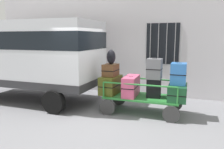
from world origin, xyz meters
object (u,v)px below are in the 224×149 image
(suitcase_center_bottom, at_px, (154,88))
(suitcase_midright_middle, at_px, (178,74))
(van, at_px, (32,53))
(luggage_cart, at_px, (142,100))
(suitcase_midright_bottom, at_px, (177,92))
(suitcase_left_bottom, at_px, (111,85))
(backpack, at_px, (111,57))
(suitcase_midleft_bottom, at_px, (131,86))
(suitcase_center_middle, at_px, (154,69))
(suitcase_left_middle, at_px, (111,70))

(suitcase_center_bottom, relative_size, suitcase_midright_middle, 0.91)
(van, distance_m, suitcase_center_bottom, 4.39)
(luggage_cart, distance_m, suitcase_midright_bottom, 1.05)
(suitcase_left_bottom, bearing_deg, suitcase_midright_bottom, -1.22)
(van, xyz_separation_m, suitcase_center_bottom, (4.29, -0.01, -0.92))
(van, bearing_deg, luggage_cart, -0.59)
(van, xyz_separation_m, backpack, (2.98, -0.08, -0.05))
(backpack, bearing_deg, suitcase_midleft_bottom, -0.34)
(suitcase_center_bottom, bearing_deg, suitcase_midright_bottom, -4.76)
(luggage_cart, height_order, suitcase_center_middle, suitcase_center_middle)
(luggage_cart, xyz_separation_m, suitcase_left_bottom, (-1.01, 0.01, 0.38))
(suitcase_left_middle, xyz_separation_m, backpack, (0.03, -0.05, 0.41))
(van, height_order, suitcase_center_middle, van)
(luggage_cart, distance_m, suitcase_left_bottom, 1.07)
(suitcase_left_bottom, bearing_deg, suitcase_center_middle, 0.13)
(suitcase_midright_bottom, bearing_deg, suitcase_midleft_bottom, -179.53)
(suitcase_midright_middle, xyz_separation_m, backpack, (-1.98, -0.06, 0.41))
(van, height_order, suitcase_midright_middle, van)
(luggage_cart, height_order, backpack, backpack)
(suitcase_midright_bottom, xyz_separation_m, backpack, (-1.98, -0.01, 0.93))
(luggage_cart, relative_size, suitcase_left_middle, 4.02)
(suitcase_left_middle, relative_size, suitcase_midleft_bottom, 0.61)
(suitcase_midright_middle, height_order, backpack, backpack)
(suitcase_center_middle, bearing_deg, luggage_cart, -177.09)
(backpack, bearing_deg, suitcase_midright_middle, 1.77)
(suitcase_center_bottom, height_order, suitcase_midright_middle, suitcase_midright_middle)
(suitcase_left_middle, bearing_deg, van, 179.46)
(van, xyz_separation_m, suitcase_left_bottom, (2.95, -0.03, -0.92))
(suitcase_center_bottom, bearing_deg, suitcase_midleft_bottom, -174.31)
(suitcase_center_bottom, bearing_deg, suitcase_midright_middle, -0.16)
(luggage_cart, bearing_deg, suitcase_midleft_bottom, -173.22)
(van, xyz_separation_m, suitcase_midleft_bottom, (3.62, -0.08, -0.90))
(luggage_cart, xyz_separation_m, suitcase_center_middle, (0.34, 0.02, 0.94))
(van, bearing_deg, suitcase_midleft_bottom, -1.28)
(suitcase_center_bottom, height_order, suitcase_center_middle, suitcase_center_middle)
(suitcase_midright_bottom, bearing_deg, van, 179.19)
(suitcase_left_bottom, height_order, suitcase_midright_middle, suitcase_midright_middle)
(suitcase_midright_bottom, distance_m, backpack, 2.19)
(suitcase_midright_bottom, relative_size, suitcase_midright_middle, 1.53)
(suitcase_midright_bottom, bearing_deg, suitcase_center_bottom, 175.24)
(van, height_order, backpack, van)
(suitcase_midright_middle, bearing_deg, van, 179.81)
(luggage_cart, bearing_deg, suitcase_center_middle, 2.91)
(suitcase_midright_middle, bearing_deg, luggage_cart, -178.58)
(suitcase_midright_middle, bearing_deg, suitcase_midleft_bottom, -177.23)
(suitcase_midleft_bottom, height_order, suitcase_center_middle, suitcase_center_middle)
(suitcase_midright_middle, bearing_deg, suitcase_left_bottom, -179.69)
(suitcase_midleft_bottom, bearing_deg, suitcase_midright_middle, 2.77)
(suitcase_left_bottom, xyz_separation_m, suitcase_center_bottom, (1.34, 0.01, -0.00))
(suitcase_midright_middle, bearing_deg, suitcase_center_bottom, 179.84)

